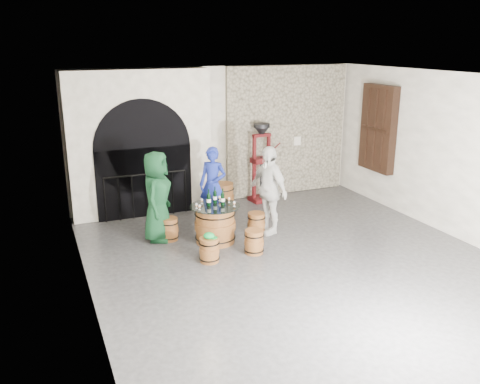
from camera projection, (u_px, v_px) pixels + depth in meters
name	position (u px, v px, depth m)	size (l,w,h in m)	color
ground	(297.00, 263.00, 8.95)	(8.00, 8.00, 0.00)	#2E2E31
wall_back	(218.00, 135.00, 12.03)	(8.00, 8.00, 0.00)	white
wall_left	(83.00, 200.00, 7.20)	(8.00, 8.00, 0.00)	white
wall_right	(460.00, 158.00, 9.77)	(8.00, 8.00, 0.00)	white
ceiling	(304.00, 78.00, 8.03)	(8.00, 8.00, 0.00)	beige
stone_facing_panel	(287.00, 131.00, 12.63)	(3.20, 0.12, 3.18)	tan
arched_opening	(141.00, 144.00, 11.10)	(3.10, 0.60, 3.19)	white
shuttered_window	(378.00, 128.00, 11.79)	(0.23, 1.10, 2.00)	black
barrel_table	(215.00, 224.00, 9.78)	(0.96, 0.96, 0.74)	brown
barrel_stool_left	(169.00, 229.00, 9.93)	(0.37, 0.37, 0.45)	brown
barrel_stool_far	(214.00, 216.00, 10.69)	(0.37, 0.37, 0.45)	brown
barrel_stool_right	(256.00, 224.00, 10.22)	(0.37, 0.37, 0.45)	brown
barrel_stool_near_right	(254.00, 242.00, 9.30)	(0.37, 0.37, 0.45)	brown
barrel_stool_near_left	(209.00, 250.00, 8.95)	(0.37, 0.37, 0.45)	brown
green_cap	(209.00, 236.00, 8.87)	(0.24, 0.19, 0.11)	#0D8F36
person_green	(157.00, 196.00, 9.76)	(0.86, 0.56, 1.77)	#0F381D
person_blue	(213.00, 185.00, 10.77)	(0.60, 0.39, 1.64)	navy
person_white	(269.00, 190.00, 10.15)	(1.05, 0.44, 1.79)	silver
wine_bottle_left	(209.00, 199.00, 9.64)	(0.08, 0.08, 0.32)	black
wine_bottle_center	(223.00, 198.00, 9.69)	(0.08, 0.08, 0.32)	black
wine_bottle_right	(215.00, 196.00, 9.81)	(0.08, 0.08, 0.32)	black
tasting_glass_a	(200.00, 207.00, 9.42)	(0.05, 0.05, 0.10)	#CB6727
tasting_glass_b	(229.00, 200.00, 9.84)	(0.05, 0.05, 0.10)	#CB6727
tasting_glass_c	(202.00, 201.00, 9.78)	(0.05, 0.05, 0.10)	#CB6727
tasting_glass_d	(220.00, 198.00, 9.95)	(0.05, 0.05, 0.10)	#CB6727
tasting_glass_e	(234.00, 204.00, 9.62)	(0.05, 0.05, 0.10)	#CB6727
tasting_glass_f	(197.00, 206.00, 9.50)	(0.05, 0.05, 0.10)	#CB6727
side_barrel	(223.00, 198.00, 11.54)	(0.50, 0.50, 0.67)	brown
corking_press	(261.00, 157.00, 12.10)	(0.80, 0.48, 1.89)	#510D0F
control_box	(297.00, 141.00, 12.73)	(0.18, 0.10, 0.22)	silver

